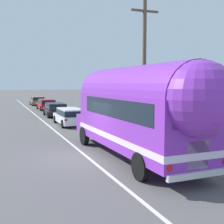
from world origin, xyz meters
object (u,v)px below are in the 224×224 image
(painted_bus, at_px, (140,108))
(car_third, at_px, (46,104))
(car_second, at_px, (55,109))
(car_lead, at_px, (70,115))
(utility_pole, at_px, (144,66))
(car_fourth, at_px, (37,100))

(painted_bus, relative_size, car_third, 2.47)
(painted_bus, distance_m, car_third, 27.07)
(car_second, bearing_deg, car_lead, -90.80)
(utility_pole, relative_size, car_fourth, 1.95)
(utility_pole, bearing_deg, car_fourth, 94.85)
(car_lead, bearing_deg, car_third, 88.47)
(car_third, bearing_deg, utility_pole, -83.25)
(car_second, bearing_deg, painted_bus, -89.53)
(painted_bus, height_order, car_fourth, painted_bus)
(painted_bus, bearing_deg, car_second, 90.47)
(car_lead, relative_size, car_second, 1.02)
(car_second, xyz_separation_m, car_fourth, (0.29, 16.81, 0.00))
(painted_bus, xyz_separation_m, car_fourth, (0.13, 35.87, -1.51))
(painted_bus, relative_size, car_lead, 2.35)
(painted_bus, distance_m, car_lead, 12.24)
(utility_pole, bearing_deg, car_third, 96.75)
(utility_pole, distance_m, car_lead, 8.59)
(car_lead, height_order, car_second, same)
(utility_pole, height_order, car_third, utility_pole)
(car_third, bearing_deg, car_lead, -91.53)
(painted_bus, bearing_deg, utility_pole, 60.99)
(car_third, bearing_deg, car_second, -92.17)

